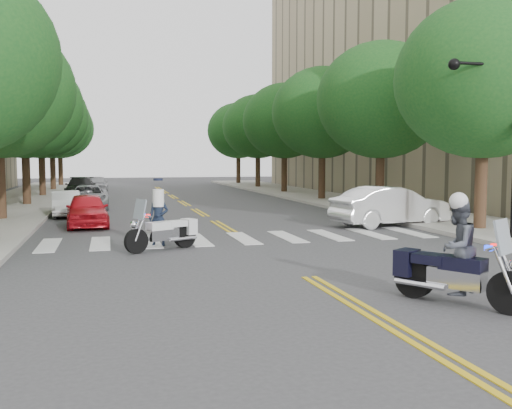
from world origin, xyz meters
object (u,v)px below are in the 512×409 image
object	(u,v)px
motorcycle_police	(454,255)
motorcycle_parked	(167,232)
officer_standing	(159,219)
convertible	(390,206)

from	to	relation	value
motorcycle_police	motorcycle_parked	size ratio (longest dim) A/B	1.03
motorcycle_parked	officer_standing	xyz separation A→B (m)	(-0.18, 0.89, 0.30)
motorcycle_police	convertible	distance (m)	12.39
motorcycle_police	convertible	size ratio (longest dim) A/B	0.48
motorcycle_police	officer_standing	world-z (taller)	motorcycle_police
officer_standing	convertible	xyz separation A→B (m)	(9.39, 2.86, -0.05)
officer_standing	convertible	distance (m)	9.81
motorcycle_parked	officer_standing	world-z (taller)	officer_standing
convertible	motorcycle_police	bearing A→B (deg)	147.99
motorcycle_police	officer_standing	size ratio (longest dim) A/B	1.36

